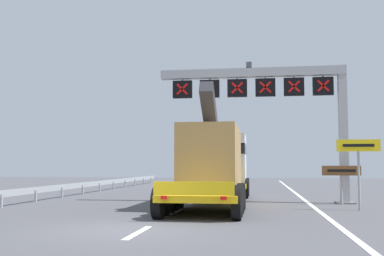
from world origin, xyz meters
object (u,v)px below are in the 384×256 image
(overhead_lane_gantry, at_px, (274,94))
(exit_sign_yellow, at_px, (359,156))
(heavy_haul_truck_yellow, at_px, (217,163))
(tourist_info_sign_brown, at_px, (341,174))

(overhead_lane_gantry, bearing_deg, exit_sign_yellow, -47.21)
(exit_sign_yellow, bearing_deg, heavy_haul_truck_yellow, 152.62)
(exit_sign_yellow, bearing_deg, tourist_info_sign_brown, 95.00)
(heavy_haul_truck_yellow, xyz_separation_m, tourist_info_sign_brown, (5.93, -0.45, -0.57))
(overhead_lane_gantry, xyz_separation_m, heavy_haul_truck_yellow, (-2.90, -0.34, -3.45))
(tourist_info_sign_brown, bearing_deg, overhead_lane_gantry, 165.39)
(heavy_haul_truck_yellow, height_order, tourist_info_sign_brown, heavy_haul_truck_yellow)
(overhead_lane_gantry, distance_m, tourist_info_sign_brown, 5.10)
(heavy_haul_truck_yellow, height_order, exit_sign_yellow, heavy_haul_truck_yellow)
(exit_sign_yellow, height_order, tourist_info_sign_brown, exit_sign_yellow)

